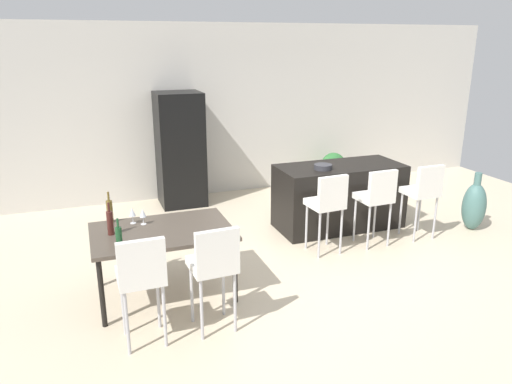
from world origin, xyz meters
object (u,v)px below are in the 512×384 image
(dining_table, at_px, (162,235))
(wine_glass_left, at_px, (143,213))
(refrigerator, at_px, (180,149))
(bar_chair_right, at_px, (423,190))
(bar_chair_left, at_px, (328,201))
(dining_chair_near, at_px, (141,274))
(dining_chair_far, at_px, (214,262))
(kitchen_island, at_px, (339,196))
(wine_bottle_far, at_px, (110,222))
(bar_chair_middle, at_px, (377,195))
(floor_vase, at_px, (474,206))
(wine_glass_middle, at_px, (132,212))
(fruit_bowl, at_px, (323,167))
(wine_bottle_end, at_px, (119,237))
(wine_bottle_near, at_px, (110,211))
(potted_plant, at_px, (333,167))

(dining_table, height_order, wine_glass_left, wine_glass_left)
(dining_table, relative_size, refrigerator, 0.78)
(bar_chair_right, xyz_separation_m, wine_glass_left, (-3.72, -0.12, 0.17))
(bar_chair_left, height_order, dining_chair_near, same)
(dining_chair_far, xyz_separation_m, wine_glass_left, (-0.48, 1.07, 0.17))
(kitchen_island, distance_m, wine_bottle_far, 3.43)
(dining_table, relative_size, dining_chair_far, 1.36)
(wine_bottle_far, relative_size, wine_glass_left, 1.94)
(bar_chair_middle, height_order, dining_chair_far, same)
(bar_chair_left, height_order, floor_vase, bar_chair_left)
(kitchen_island, relative_size, wine_glass_middle, 10.33)
(refrigerator, height_order, fruit_bowl, refrigerator)
(dining_chair_near, xyz_separation_m, dining_chair_far, (0.65, 0.00, 0.00))
(bar_chair_middle, height_order, dining_table, bar_chair_middle)
(floor_vase, bearing_deg, wine_bottle_end, -172.12)
(wine_bottle_near, xyz_separation_m, floor_vase, (4.97, -0.05, -0.52))
(dining_chair_near, height_order, wine_bottle_end, dining_chair_near)
(refrigerator, bearing_deg, wine_bottle_far, -114.19)
(bar_chair_left, xyz_separation_m, wine_glass_left, (-2.27, -0.12, 0.17))
(bar_chair_left, xyz_separation_m, potted_plant, (1.52, 2.59, -0.32))
(dining_chair_near, bearing_deg, bar_chair_right, 17.06)
(wine_bottle_end, relative_size, floor_vase, 0.35)
(dining_table, xyz_separation_m, fruit_bowl, (2.39, 1.02, 0.28))
(bar_chair_middle, distance_m, wine_glass_left, 2.99)
(dining_table, bearing_deg, potted_plant, 39.00)
(floor_vase, bearing_deg, bar_chair_right, -179.01)
(kitchen_island, xyz_separation_m, bar_chair_left, (-0.61, -0.78, 0.24))
(wine_glass_left, distance_m, floor_vase, 4.68)
(wine_glass_middle, height_order, refrigerator, refrigerator)
(bar_chair_left, height_order, fruit_bowl, bar_chair_left)
(bar_chair_left, relative_size, potted_plant, 1.63)
(dining_table, height_order, dining_chair_far, dining_chair_far)
(fruit_bowl, bearing_deg, dining_chair_near, -145.52)
(kitchen_island, bearing_deg, refrigerator, 136.60)
(wine_glass_middle, xyz_separation_m, potted_plant, (3.89, 2.65, -0.48))
(bar_chair_middle, relative_size, dining_chair_far, 1.00)
(bar_chair_left, bearing_deg, wine_bottle_end, -165.38)
(wine_bottle_end, height_order, potted_plant, wine_bottle_end)
(dining_table, relative_size, wine_bottle_far, 4.24)
(bar_chair_middle, bearing_deg, wine_glass_middle, -178.97)
(fruit_bowl, bearing_deg, dining_chair_far, -137.95)
(wine_bottle_near, bearing_deg, refrigerator, 63.18)
(refrigerator, bearing_deg, dining_chair_far, -97.16)
(wine_bottle_end, bearing_deg, dining_table, 35.27)
(kitchen_island, relative_size, floor_vase, 2.14)
(bar_chair_right, height_order, floor_vase, bar_chair_right)
(wine_bottle_end, xyz_separation_m, refrigerator, (1.25, 3.27, 0.07))
(wine_glass_left, distance_m, refrigerator, 2.89)
(kitchen_island, bearing_deg, dining_table, -157.44)
(dining_table, distance_m, wine_glass_left, 0.33)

